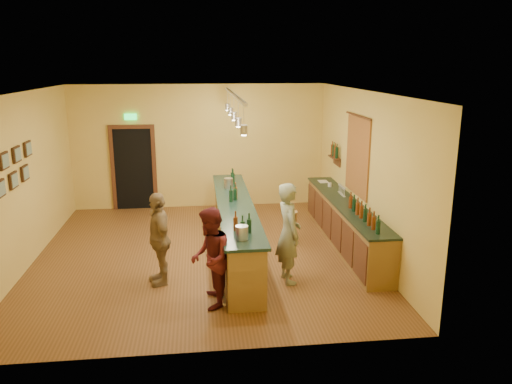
{
  "coord_description": "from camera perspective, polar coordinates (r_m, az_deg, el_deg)",
  "views": [
    {
      "loc": [
        -0.02,
        -9.41,
        3.73
      ],
      "look_at": [
        1.1,
        0.2,
        1.2
      ],
      "focal_mm": 35.0,
      "sensor_mm": 36.0,
      "label": 1
    }
  ],
  "objects": [
    {
      "name": "bottle_shelf",
      "position": [
        11.94,
        9.0,
        4.48
      ],
      "size": [
        0.17,
        0.55,
        0.54
      ],
      "color": "#4F2C17",
      "rests_on": "wall_right"
    },
    {
      "name": "customer_a",
      "position": [
        7.79,
        -5.24,
        -7.54
      ],
      "size": [
        0.63,
        0.8,
        1.59
      ],
      "primitive_type": "imported",
      "rotation": [
        0.0,
        0.0,
        -1.61
      ],
      "color": "#59191E",
      "rests_on": "floor"
    },
    {
      "name": "floor",
      "position": [
        10.12,
        -6.1,
        -7.08
      ],
      "size": [
        7.0,
        7.0,
        0.0
      ],
      "primitive_type": "plane",
      "color": "brown",
      "rests_on": "ground"
    },
    {
      "name": "customer_b",
      "position": [
        8.71,
        -11.03,
        -5.23
      ],
      "size": [
        0.63,
        1.02,
        1.62
      ],
      "primitive_type": "imported",
      "rotation": [
        0.0,
        0.0,
        -1.31
      ],
      "color": "#997A51",
      "rests_on": "floor"
    },
    {
      "name": "bar_stool",
      "position": [
        10.54,
        3.87,
        -2.99
      ],
      "size": [
        0.33,
        0.33,
        0.69
      ],
      "rotation": [
        0.0,
        0.0,
        0.06
      ],
      "color": "#987144",
      "rests_on": "floor"
    },
    {
      "name": "wall_right",
      "position": [
        10.19,
        12.24,
        2.23
      ],
      "size": [
        0.02,
        7.0,
        3.2
      ],
      "primitive_type": "cube",
      "color": "#DAB751",
      "rests_on": "floor"
    },
    {
      "name": "ceiling",
      "position": [
        9.43,
        -6.64,
        11.31
      ],
      "size": [
        6.5,
        7.0,
        0.02
      ],
      "primitive_type": "cube",
      "color": "silver",
      "rests_on": "wall_back"
    },
    {
      "name": "wall_front",
      "position": [
        6.28,
        -6.08,
        -5.25
      ],
      "size": [
        6.5,
        0.02,
        3.2
      ],
      "primitive_type": "cube",
      "color": "#DAB751",
      "rests_on": "floor"
    },
    {
      "name": "pendant_track",
      "position": [
        9.47,
        -2.55,
        10.09
      ],
      "size": [
        0.11,
        4.6,
        0.5
      ],
      "color": "silver",
      "rests_on": "ceiling"
    },
    {
      "name": "doorway",
      "position": [
        13.25,
        -13.81,
        2.87
      ],
      "size": [
        1.15,
        0.09,
        2.48
      ],
      "color": "black",
      "rests_on": "wall_back"
    },
    {
      "name": "wall_left",
      "position": [
        10.18,
        -24.98,
        1.16
      ],
      "size": [
        0.02,
        7.0,
        3.2
      ],
      "primitive_type": "cube",
      "color": "#DAB751",
      "rests_on": "floor"
    },
    {
      "name": "tasting_bar",
      "position": [
        9.94,
        -2.4,
        -3.7
      ],
      "size": [
        0.73,
        5.1,
        1.38
      ],
      "color": "brown",
      "rests_on": "floor"
    },
    {
      "name": "back_counter",
      "position": [
        10.56,
        10.17,
        -3.5
      ],
      "size": [
        0.6,
        4.55,
        1.27
      ],
      "color": "brown",
      "rests_on": "floor"
    },
    {
      "name": "bartender",
      "position": [
        8.6,
        3.74,
        -4.71
      ],
      "size": [
        0.5,
        0.69,
        1.77
      ],
      "primitive_type": "imported",
      "rotation": [
        0.0,
        0.0,
        1.7
      ],
      "color": "gray",
      "rests_on": "floor"
    },
    {
      "name": "tapestry",
      "position": [
        10.51,
        11.52,
        4.03
      ],
      "size": [
        0.03,
        1.4,
        1.6
      ],
      "primitive_type": "cube",
      "color": "maroon",
      "rests_on": "wall_right"
    },
    {
      "name": "picture_grid",
      "position": [
        9.4,
        -26.35,
        2.19
      ],
      "size": [
        0.06,
        2.2,
        0.7
      ],
      "primitive_type": null,
      "color": "#382111",
      "rests_on": "wall_left"
    },
    {
      "name": "wall_back",
      "position": [
        13.09,
        -6.49,
        5.16
      ],
      "size": [
        6.5,
        0.02,
        3.2
      ],
      "primitive_type": "cube",
      "color": "#DAB751",
      "rests_on": "floor"
    }
  ]
}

